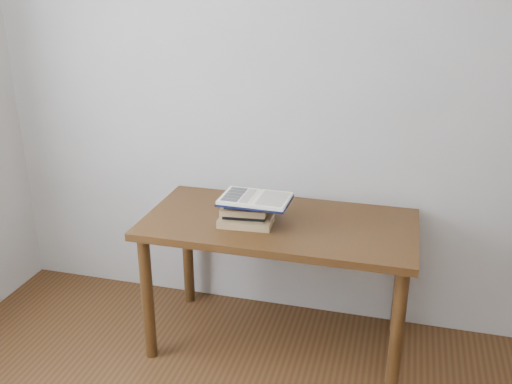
% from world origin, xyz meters
% --- Properties ---
extents(room_shell, '(3.54, 3.54, 2.62)m').
position_xyz_m(room_shell, '(-0.08, 0.01, 1.63)').
color(room_shell, '#BAB6B0').
rests_on(room_shell, ground).
extents(desk, '(1.32, 0.66, 0.71)m').
position_xyz_m(desk, '(-0.07, 1.38, 0.61)').
color(desk, '#4A2812').
rests_on(desk, ground).
extents(book_stack, '(0.26, 0.21, 0.12)m').
position_xyz_m(book_stack, '(-0.22, 1.32, 0.76)').
color(book_stack, tan).
rests_on(book_stack, desk).
extents(open_book, '(0.33, 0.23, 0.03)m').
position_xyz_m(open_book, '(-0.17, 1.31, 0.84)').
color(open_book, black).
rests_on(open_book, book_stack).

